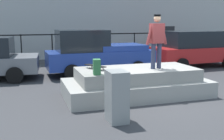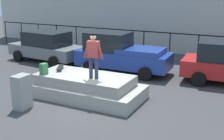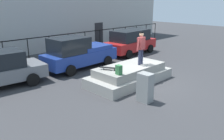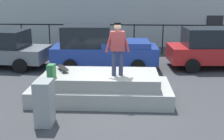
% 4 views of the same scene
% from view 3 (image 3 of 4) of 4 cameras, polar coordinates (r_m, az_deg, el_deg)
% --- Properties ---
extents(ground_plane, '(60.00, 60.00, 0.00)m').
position_cam_3_polar(ground_plane, '(12.14, 7.49, -2.98)').
color(ground_plane, '#38383A').
extents(concrete_ledge, '(4.57, 2.14, 0.89)m').
position_cam_3_polar(concrete_ledge, '(11.95, 4.39, -1.16)').
color(concrete_ledge, '#9E9B93').
rests_on(concrete_ledge, ground_plane).
extents(skateboarder, '(0.78, 0.30, 1.67)m').
position_cam_3_polar(skateboarder, '(11.86, 7.15, 5.86)').
color(skateboarder, '#2D334C').
rests_on(skateboarder, concrete_ledge).
extents(skateboard, '(0.56, 0.83, 0.12)m').
position_cam_3_polar(skateboard, '(11.02, -0.89, 0.54)').
color(skateboard, black).
rests_on(skateboard, concrete_ledge).
extents(backpack, '(0.24, 0.31, 0.43)m').
position_cam_3_polar(backpack, '(10.31, 1.68, 0.04)').
color(backpack, '#33723F').
rests_on(backpack, concrete_ledge).
extents(car_blue_pickup_mid, '(4.78, 2.12, 1.99)m').
position_cam_3_polar(car_blue_pickup_mid, '(14.39, -8.28, 4.17)').
color(car_blue_pickup_mid, navy).
rests_on(car_blue_pickup_mid, ground_plane).
extents(car_red_hatchback_far, '(4.59, 2.30, 1.86)m').
position_cam_3_polar(car_red_hatchback_far, '(18.32, 4.55, 7.02)').
color(car_red_hatchback_far, '#B21E1E').
rests_on(car_red_hatchback_far, ground_plane).
extents(utility_box, '(0.44, 0.60, 1.23)m').
position_cam_3_polar(utility_box, '(9.71, 8.14, -4.29)').
color(utility_box, gray).
rests_on(utility_box, ground_plane).
extents(fence_row, '(24.06, 0.06, 1.68)m').
position_cam_3_polar(fence_row, '(17.50, -12.84, 6.74)').
color(fence_row, black).
rests_on(fence_row, ground_plane).
extents(warehouse_building, '(29.72, 7.01, 6.93)m').
position_cam_3_polar(warehouse_building, '(22.16, -21.18, 14.19)').
color(warehouse_building, '#B2B2AD').
rests_on(warehouse_building, ground_plane).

